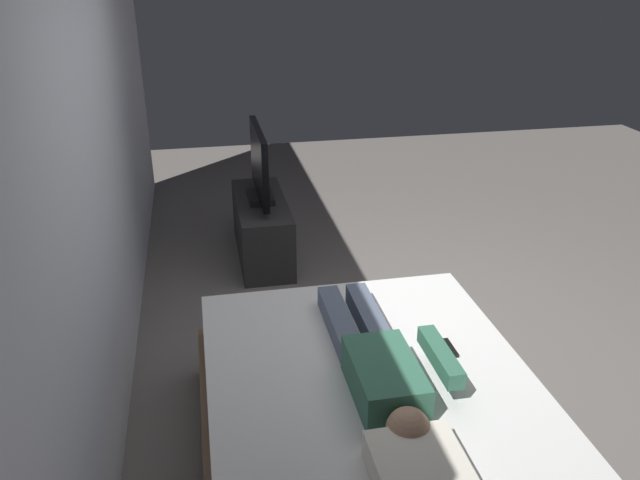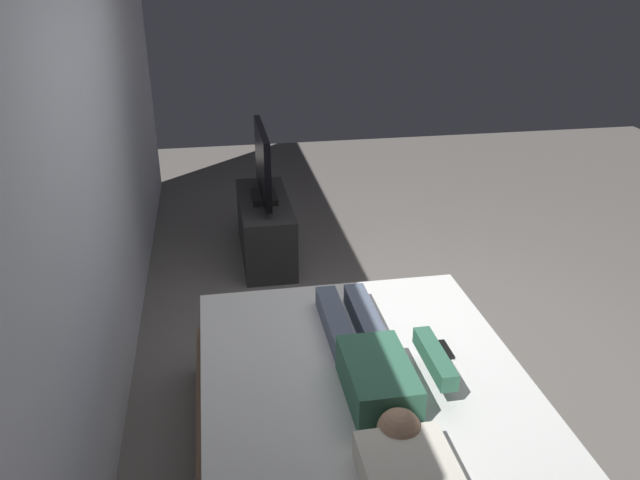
{
  "view_description": "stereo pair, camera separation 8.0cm",
  "coord_description": "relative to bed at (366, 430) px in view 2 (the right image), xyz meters",
  "views": [
    {
      "loc": [
        -3.17,
        1.17,
        2.34
      ],
      "look_at": [
        0.37,
        0.46,
        0.69
      ],
      "focal_mm": 35.58,
      "sensor_mm": 36.0,
      "label": 1
    },
    {
      "loc": [
        -3.18,
        1.09,
        2.34
      ],
      "look_at": [
        0.37,
        0.46,
        0.69
      ],
      "focal_mm": 35.58,
      "sensor_mm": 36.0,
      "label": 2
    }
  ],
  "objects": [
    {
      "name": "tv",
      "position": [
        2.53,
        0.24,
        0.52
      ],
      "size": [
        0.88,
        0.2,
        0.59
      ],
      "color": "black",
      "rests_on": "tv_stand"
    },
    {
      "name": "remote",
      "position": [
        0.18,
        -0.44,
        0.29
      ],
      "size": [
        0.15,
        0.04,
        0.02
      ],
      "primitive_type": "cube",
      "color": "black",
      "rests_on": "bed"
    },
    {
      "name": "bed",
      "position": [
        0.0,
        0.0,
        0.0
      ],
      "size": [
        1.98,
        1.59,
        0.54
      ],
      "color": "brown",
      "rests_on": "ground"
    },
    {
      "name": "person",
      "position": [
        0.03,
        -0.03,
        0.36
      ],
      "size": [
        1.26,
        0.46,
        0.18
      ],
      "color": "#387056",
      "rests_on": "bed"
    },
    {
      "name": "tv_stand",
      "position": [
        2.53,
        0.24,
        -0.01
      ],
      "size": [
        1.1,
        0.4,
        0.5
      ],
      "primitive_type": "cube",
      "color": "#2D2D2D",
      "rests_on": "ground"
    },
    {
      "name": "ground_plane",
      "position": [
        0.89,
        -0.46,
        -0.26
      ],
      "size": [
        10.0,
        10.0,
        0.0
      ],
      "primitive_type": "plane",
      "color": "slate"
    },
    {
      "name": "back_wall",
      "position": [
        1.29,
        1.25,
        1.14
      ],
      "size": [
        6.4,
        0.1,
        2.8
      ],
      "primitive_type": "cube",
      "color": "silver",
      "rests_on": "ground"
    }
  ]
}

